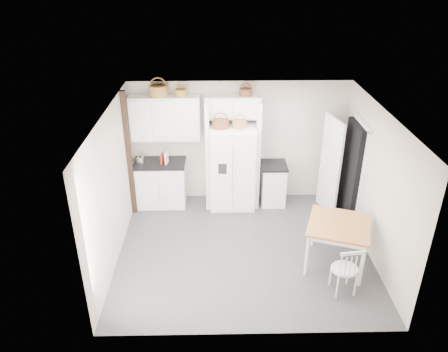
{
  "coord_description": "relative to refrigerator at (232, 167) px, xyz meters",
  "views": [
    {
      "loc": [
        -0.49,
        -6.51,
        4.84
      ],
      "look_at": [
        -0.35,
        0.4,
        1.31
      ],
      "focal_mm": 35.0,
      "sensor_mm": 36.0,
      "label": 1
    }
  ],
  "objects": [
    {
      "name": "counter_left",
      "position": [
        -1.51,
        0.06,
        0.07
      ],
      "size": [
        1.07,
        0.69,
        0.04
      ],
      "primitive_type": "cube",
      "color": "black",
      "rests_on": "base_cab_left"
    },
    {
      "name": "trim_post",
      "position": [
        -2.05,
        -0.29,
        0.4
      ],
      "size": [
        0.09,
        0.09,
        2.6
      ],
      "primitive_type": "cube",
      "color": "black",
      "rests_on": "floor"
    },
    {
      "name": "fridge_panel_left",
      "position": [
        -0.51,
        0.06,
        0.25
      ],
      "size": [
        0.08,
        0.6,
        2.3
      ],
      "primitive_type": "cube",
      "color": "white",
      "rests_on": "floor"
    },
    {
      "name": "bridge_cabinet",
      "position": [
        -0.0,
        0.19,
        1.23
      ],
      "size": [
        1.12,
        0.34,
        0.45
      ],
      "primitive_type": "cube",
      "color": "white",
      "rests_on": "wall_back"
    },
    {
      "name": "fridge_panel_right",
      "position": [
        0.51,
        0.06,
        0.25
      ],
      "size": [
        0.08,
        0.6,
        2.3
      ],
      "primitive_type": "cube",
      "color": "white",
      "rests_on": "floor"
    },
    {
      "name": "basket_upper_b",
      "position": [
        -1.45,
        0.19,
        1.56
      ],
      "size": [
        0.36,
        0.36,
        0.21
      ],
      "primitive_type": "cylinder",
      "color": "#975F28",
      "rests_on": "upper_cabinet"
    },
    {
      "name": "wall_right",
      "position": [
        2.4,
        -1.64,
        0.4
      ],
      "size": [
        0.0,
        4.0,
        4.0
      ],
      "primitive_type": "plane",
      "rotation": [
        1.57,
        0.0,
        -1.57
      ],
      "color": "#AEA293",
      "rests_on": "floor"
    },
    {
      "name": "floor",
      "position": [
        0.15,
        -1.64,
        -0.9
      ],
      "size": [
        4.5,
        4.5,
        0.0
      ],
      "primitive_type": "plane",
      "color": "#2B2B2C",
      "rests_on": "ground"
    },
    {
      "name": "cookbook_cream",
      "position": [
        -1.35,
        -0.02,
        0.22
      ],
      "size": [
        0.06,
        0.17,
        0.25
      ],
      "primitive_type": "cube",
      "rotation": [
        0.0,
        0.0,
        -0.18
      ],
      "color": "silver",
      "rests_on": "counter_left"
    },
    {
      "name": "wall_back",
      "position": [
        0.15,
        0.36,
        0.4
      ],
      "size": [
        4.5,
        0.0,
        4.5
      ],
      "primitive_type": "plane",
      "rotation": [
        1.57,
        0.0,
        0.0
      ],
      "color": "#AEA293",
      "rests_on": "floor"
    },
    {
      "name": "windsor_chair",
      "position": [
        1.66,
        -2.76,
        -0.46
      ],
      "size": [
        0.47,
        0.44,
        0.87
      ],
      "primitive_type": "cube",
      "rotation": [
        0.0,
        0.0,
        0.13
      ],
      "color": "white",
      "rests_on": "floor"
    },
    {
      "name": "wall_left",
      "position": [
        -2.1,
        -1.64,
        0.4
      ],
      "size": [
        0.0,
        4.0,
        4.0
      ],
      "primitive_type": "plane",
      "rotation": [
        1.57,
        0.0,
        1.57
      ],
      "color": "#AEA293",
      "rests_on": "floor"
    },
    {
      "name": "door_slab",
      "position": [
        1.95,
        -0.3,
        0.13
      ],
      "size": [
        0.21,
        0.79,
        2.05
      ],
      "primitive_type": "cube",
      "rotation": [
        0.0,
        0.0,
        -1.36
      ],
      "color": "white",
      "rests_on": "floor"
    },
    {
      "name": "doorway_void",
      "position": [
        2.31,
        -0.64,
        0.13
      ],
      "size": [
        0.18,
        0.85,
        2.05
      ],
      "primitive_type": "cube",
      "color": "black",
      "rests_on": "floor"
    },
    {
      "name": "basket_fridge_b",
      "position": [
        0.13,
        -0.1,
        0.97
      ],
      "size": [
        0.28,
        0.28,
        0.15
      ],
      "primitive_type": "cylinder",
      "color": "#975F28",
      "rests_on": "refrigerator"
    },
    {
      "name": "basket_upper_c",
      "position": [
        -1.02,
        0.19,
        1.52
      ],
      "size": [
        0.23,
        0.23,
        0.13
      ],
      "primitive_type": "cylinder",
      "color": "#975F28",
      "rests_on": "upper_cabinet"
    },
    {
      "name": "refrigerator",
      "position": [
        0.0,
        0.0,
        0.0
      ],
      "size": [
        0.93,
        0.74,
        1.79
      ],
      "primitive_type": "cube",
      "color": "white",
      "rests_on": "floor"
    },
    {
      "name": "counter_right",
      "position": [
        0.87,
        0.06,
        -0.01
      ],
      "size": [
        0.53,
        0.63,
        0.04
      ],
      "primitive_type": "cube",
      "color": "black",
      "rests_on": "base_cab_right"
    },
    {
      "name": "dining_table",
      "position": [
        1.71,
        -2.09,
        -0.48
      ],
      "size": [
        1.27,
        1.27,
        0.83
      ],
      "primitive_type": "cube",
      "rotation": [
        0.0,
        0.0,
        -0.33
      ],
      "color": "#A25C2A",
      "rests_on": "floor"
    },
    {
      "name": "toaster",
      "position": [
        -1.92,
        -0.05,
        0.18
      ],
      "size": [
        0.25,
        0.16,
        0.16
      ],
      "primitive_type": "cube",
      "rotation": [
        0.0,
        0.0,
        -0.13
      ],
      "color": "silver",
      "rests_on": "counter_left"
    },
    {
      "name": "basket_bridge_b",
      "position": [
        0.25,
        0.19,
        1.53
      ],
      "size": [
        0.25,
        0.25,
        0.14
      ],
      "primitive_type": "cylinder",
      "color": "#531F18",
      "rests_on": "bridge_cabinet"
    },
    {
      "name": "base_cab_right",
      "position": [
        0.87,
        0.06,
        -0.46
      ],
      "size": [
        0.49,
        0.59,
        0.87
      ],
      "primitive_type": "cube",
      "color": "white",
      "rests_on": "floor"
    },
    {
      "name": "basket_fridge_a",
      "position": [
        -0.24,
        -0.1,
        0.98
      ],
      "size": [
        0.32,
        0.32,
        0.17
      ],
      "primitive_type": "cylinder",
      "color": "#531F18",
      "rests_on": "refrigerator"
    },
    {
      "name": "upper_cabinet",
      "position": [
        -1.35,
        0.19,
        1.0
      ],
      "size": [
        1.4,
        0.34,
        0.9
      ],
      "primitive_type": "cube",
      "color": "white",
      "rests_on": "wall_back"
    },
    {
      "name": "cookbook_red",
      "position": [
        -1.44,
        -0.02,
        0.21
      ],
      "size": [
        0.06,
        0.15,
        0.22
      ],
      "primitive_type": "cube",
      "rotation": [
        0.0,
        0.0,
        -0.21
      ],
      "color": "#A31C16",
      "rests_on": "counter_left"
    },
    {
      "name": "ceiling",
      "position": [
        0.15,
        -1.64,
        1.7
      ],
      "size": [
        4.5,
        4.5,
        0.0
      ],
      "primitive_type": "plane",
      "color": "white",
      "rests_on": "wall_back"
    },
    {
      "name": "base_cab_left",
      "position": [
        -1.51,
        0.06,
        -0.42
      ],
      "size": [
        1.02,
        0.65,
        0.95
      ],
      "primitive_type": "cube",
      "color": "white",
      "rests_on": "floor"
    }
  ]
}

